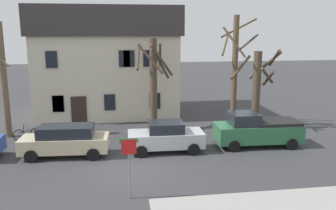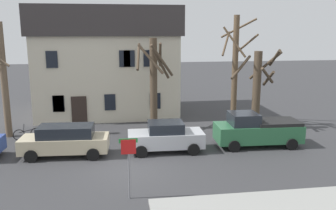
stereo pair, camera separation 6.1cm
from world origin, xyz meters
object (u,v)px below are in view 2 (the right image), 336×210
tree_bare_far (235,68)px  car_beige_wagon (65,140)px  tree_bare_mid (154,80)px  tree_bare_end (258,86)px  bicycle_leaning (28,134)px  car_silver_sedan (166,137)px  building_main (108,60)px  tree_bare_near (2,78)px  pickup_truck_green (257,130)px  street_sign_pole (129,157)px

tree_bare_far → car_beige_wagon: bearing=-157.7°
tree_bare_mid → tree_bare_end: (7.11, -0.86, -0.44)m
tree_bare_end → bicycle_leaning: 15.55m
tree_bare_end → bicycle_leaning: (-15.32, -0.21, -2.69)m
tree_bare_end → car_silver_sedan: size_ratio=1.31×
bicycle_leaning → building_main: bearing=54.2°
tree_bare_near → tree_bare_end: size_ratio=1.30×
building_main → tree_bare_end: 12.38m
tree_bare_far → bicycle_leaning: size_ratio=4.64×
tree_bare_near → tree_bare_far: (15.36, 0.30, 0.36)m
tree_bare_near → pickup_truck_green: tree_bare_near is taller
building_main → car_silver_sedan: 11.60m
bicycle_leaning → tree_bare_end: bearing=0.8°
tree_bare_mid → street_sign_pole: 10.57m
tree_bare_near → tree_bare_far: size_ratio=0.94×
building_main → tree_bare_end: (10.27, -6.79, -1.34)m
tree_bare_near → pickup_truck_green: size_ratio=1.44×
tree_bare_mid → tree_bare_end: 7.17m
tree_bare_near → tree_bare_mid: (9.64, 0.32, -0.37)m
building_main → street_sign_pole: building_main is taller
building_main → pickup_truck_green: bearing=-49.3°
tree_bare_far → car_silver_sedan: 7.94m
pickup_truck_green → bicycle_leaning: size_ratio=3.03×
tree_bare_near → car_beige_wagon: tree_bare_near is taller
tree_bare_mid → car_silver_sedan: tree_bare_mid is taller
car_silver_sedan → bicycle_leaning: size_ratio=2.55×
tree_bare_mid → car_silver_sedan: 5.31m
building_main → tree_bare_near: 9.02m
tree_bare_near → building_main: bearing=44.0°
tree_bare_far → tree_bare_near: bearing=-178.9°
building_main → bicycle_leaning: 9.52m
street_sign_pole → building_main: bearing=93.7°
bicycle_leaning → tree_bare_mid: bearing=7.4°
tree_bare_near → car_beige_wagon: 6.71m
building_main → car_beige_wagon: size_ratio=2.36×
car_beige_wagon → car_silver_sedan: 5.58m
tree_bare_near → car_silver_sedan: (9.82, -4.28, -3.01)m
building_main → car_beige_wagon: 11.31m
tree_bare_mid → pickup_truck_green: 7.65m
tree_bare_near → bicycle_leaning: 3.86m
car_beige_wagon → tree_bare_far: bearing=22.3°
car_silver_sedan → tree_bare_mid: bearing=92.2°
tree_bare_mid → tree_bare_far: size_ratio=0.81×
tree_bare_mid → tree_bare_end: bearing=-6.9°
building_main → tree_bare_far: bearing=-33.8°
building_main → tree_bare_end: building_main is taller
pickup_truck_green → tree_bare_far: bearing=90.1°
tree_bare_mid → pickup_truck_green: tree_bare_mid is taller
car_beige_wagon → pickup_truck_green: pickup_truck_green is taller
building_main → tree_bare_mid: size_ratio=1.80×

